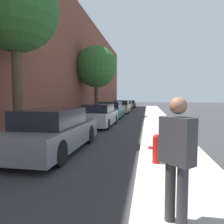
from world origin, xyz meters
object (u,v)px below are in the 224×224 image
Objects in this scene: street_tree_far at (96,67)px; fire_hydrant at (156,148)px; parked_car_navy at (126,105)px; parked_car_maroon at (130,104)px; parked_car_teal at (111,110)px; bicycle at (179,133)px; parked_car_silver at (99,116)px; pedestrian at (177,153)px; parked_car_grey at (54,131)px; parked_car_champagne at (122,107)px; street_tree_near at (15,8)px.

street_tree_far is 14.47m from fire_hydrant.
parked_car_navy reaches higher than parked_car_maroon.
street_tree_far reaches higher than parked_car_teal.
parked_car_maroon reaches higher than bicycle.
parked_car_silver is at bearing -74.12° from street_tree_far.
parked_car_teal is 2.47× the size of pedestrian.
parked_car_silver is 1.05× the size of parked_car_maroon.
parked_car_grey is 1.08× the size of parked_car_teal.
parked_car_teal is 1.04× the size of parked_car_navy.
parked_car_champagne is 6.05× the size of fire_hydrant.
parked_car_silver is at bearing 67.55° from street_tree_near.
street_tree_far is at bearing 87.40° from street_tree_near.
street_tree_near reaches higher than parked_car_maroon.
street_tree_near is 9.12× the size of fire_hydrant.
parked_car_maroon is (0.17, 29.08, -0.07)m from parked_car_grey.
parked_car_teal is 6.07m from parked_car_champagne.
street_tree_near reaches higher than parked_car_teal.
bicycle is at bearing -60.14° from street_tree_far.
parked_car_teal is at bearing 78.98° from street_tree_near.
fire_hydrant is at bearing 138.56° from pedestrian.
parked_car_navy is 0.59× the size of street_tree_near.
parked_car_silver is 2.62× the size of pedestrian.
parked_car_grey is 23.21m from parked_car_navy.
parked_car_silver is 2.87× the size of bicycle.
parked_car_teal is 11.34m from street_tree_near.
parked_car_teal is 2.70× the size of bicycle.
parked_car_grey is 3.47m from fire_hydrant.
pedestrian is (3.50, -26.81, 0.43)m from parked_car_navy.
parked_car_champagne reaches higher than parked_car_teal.
pedestrian is at bearing -40.49° from street_tree_near.
parked_car_maroon is 32.85m from pedestrian.
fire_hydrant is (5.36, -2.12, -4.75)m from street_tree_near.
street_tree_near reaches higher than pedestrian.
parked_car_silver is 22.81m from parked_car_maroon.
parked_car_champagne is 18.65m from fire_hydrant.
parked_car_silver is 1.06× the size of parked_car_teal.
street_tree_near is at bearing -95.21° from parked_car_navy.
parked_car_maroon is 0.62× the size of street_tree_near.
parked_car_champagne is at bearing 144.15° from pedestrian.
parked_car_silver is 5.93× the size of fire_hydrant.
parked_car_champagne is (0.05, 11.10, 0.03)m from parked_car_silver.
parked_car_maroon is 27.55m from bicycle.
parked_car_champagne reaches higher than bicycle.
bicycle is at bearing -75.02° from parked_car_champagne.
bicycle is at bearing -81.39° from parked_car_maroon.
street_tree_near is 4.40× the size of bicycle.
street_tree_far is at bearing -97.73° from parked_car_navy.
pedestrian is at bearing -46.04° from parked_car_grey.
pedestrian reaches higher than parked_car_grey.
street_tree_far is 4.05× the size of bicycle.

